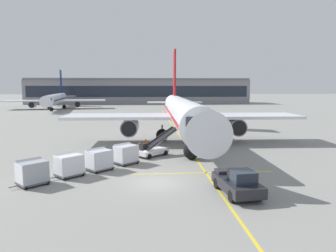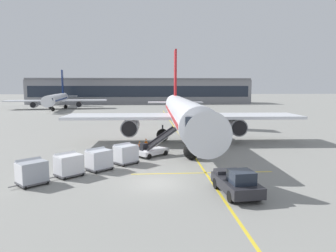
{
  "view_description": "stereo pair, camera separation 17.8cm",
  "coord_description": "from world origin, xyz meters",
  "px_view_note": "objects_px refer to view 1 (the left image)",
  "views": [
    {
      "loc": [
        -0.81,
        -22.42,
        7.17
      ],
      "look_at": [
        1.46,
        8.59,
        3.23
      ],
      "focal_mm": 32.91,
      "sensor_mm": 36.0,
      "label": 1
    },
    {
      "loc": [
        -0.64,
        -22.43,
        7.17
      ],
      "look_at": [
        1.46,
        8.59,
        3.23
      ],
      "focal_mm": 32.91,
      "sensor_mm": 36.0,
      "label": 2
    }
  ],
  "objects_px": {
    "parked_airplane": "(183,113)",
    "safety_cone_nose_mark": "(146,141)",
    "ground_crew_by_carts": "(118,153)",
    "pushback_tug": "(238,182)",
    "belt_loader": "(154,148)",
    "baggage_cart_lead": "(126,153)",
    "baggage_cart_second": "(99,159)",
    "baggage_cart_fourth": "(32,172)",
    "ground_crew_by_loader": "(129,153)",
    "safety_cone_wingtip": "(143,147)",
    "safety_cone_engine_keepout": "(139,144)",
    "distant_airplane": "(56,99)",
    "baggage_cart_third": "(69,164)"
  },
  "relations": [
    {
      "from": "parked_airplane",
      "to": "baggage_cart_fourth",
      "type": "xyz_separation_m",
      "value": [
        -13.17,
        -16.97,
        -2.81
      ]
    },
    {
      "from": "baggage_cart_second",
      "to": "ground_crew_by_loader",
      "type": "distance_m",
      "value": 3.48
    },
    {
      "from": "baggage_cart_third",
      "to": "safety_cone_wingtip",
      "type": "height_order",
      "value": "baggage_cart_third"
    },
    {
      "from": "baggage_cart_fourth",
      "to": "ground_crew_by_carts",
      "type": "height_order",
      "value": "baggage_cart_fourth"
    },
    {
      "from": "safety_cone_nose_mark",
      "to": "safety_cone_engine_keepout",
      "type": "bearing_deg",
      "value": -115.86
    },
    {
      "from": "ground_crew_by_carts",
      "to": "distant_airplane",
      "type": "distance_m",
      "value": 80.22
    },
    {
      "from": "ground_crew_by_loader",
      "to": "safety_cone_engine_keepout",
      "type": "distance_m",
      "value": 8.03
    },
    {
      "from": "baggage_cart_lead",
      "to": "pushback_tug",
      "type": "xyz_separation_m",
      "value": [
        8.01,
        -8.9,
        -0.17
      ]
    },
    {
      "from": "ground_crew_by_loader",
      "to": "distant_airplane",
      "type": "bearing_deg",
      "value": 110.31
    },
    {
      "from": "baggage_cart_lead",
      "to": "baggage_cart_second",
      "type": "bearing_deg",
      "value": -135.69
    },
    {
      "from": "distant_airplane",
      "to": "safety_cone_nose_mark",
      "type": "bearing_deg",
      "value": -65.87
    },
    {
      "from": "baggage_cart_second",
      "to": "safety_cone_nose_mark",
      "type": "height_order",
      "value": "baggage_cart_second"
    },
    {
      "from": "baggage_cart_fourth",
      "to": "safety_cone_wingtip",
      "type": "distance_m",
      "value": 14.76
    },
    {
      "from": "pushback_tug",
      "to": "belt_loader",
      "type": "bearing_deg",
      "value": 113.33
    },
    {
      "from": "belt_loader",
      "to": "safety_cone_engine_keepout",
      "type": "relative_size",
      "value": 6.47
    },
    {
      "from": "parked_airplane",
      "to": "safety_cone_nose_mark",
      "type": "bearing_deg",
      "value": -165.64
    },
    {
      "from": "parked_airplane",
      "to": "ground_crew_by_carts",
      "type": "relative_size",
      "value": 22.59
    },
    {
      "from": "ground_crew_by_loader",
      "to": "safety_cone_wingtip",
      "type": "xyz_separation_m",
      "value": [
        1.34,
        6.13,
        -0.67
      ]
    },
    {
      "from": "parked_airplane",
      "to": "safety_cone_wingtip",
      "type": "height_order",
      "value": "parked_airplane"
    },
    {
      "from": "safety_cone_engine_keepout",
      "to": "baggage_cart_lead",
      "type": "bearing_deg",
      "value": -97.65
    },
    {
      "from": "parked_airplane",
      "to": "safety_cone_wingtip",
      "type": "distance_m",
      "value": 7.71
    },
    {
      "from": "belt_loader",
      "to": "baggage_cart_third",
      "type": "bearing_deg",
      "value": -135.1
    },
    {
      "from": "baggage_cart_second",
      "to": "distant_airplane",
      "type": "relative_size",
      "value": 0.06
    },
    {
      "from": "safety_cone_wingtip",
      "to": "safety_cone_nose_mark",
      "type": "bearing_deg",
      "value": 85.65
    },
    {
      "from": "parked_airplane",
      "to": "baggage_cart_second",
      "type": "relative_size",
      "value": 15.42
    },
    {
      "from": "baggage_cart_third",
      "to": "safety_cone_nose_mark",
      "type": "distance_m",
      "value": 15.05
    },
    {
      "from": "pushback_tug",
      "to": "safety_cone_wingtip",
      "type": "distance_m",
      "value": 16.69
    },
    {
      "from": "ground_crew_by_loader",
      "to": "ground_crew_by_carts",
      "type": "height_order",
      "value": "same"
    },
    {
      "from": "baggage_cart_lead",
      "to": "ground_crew_by_carts",
      "type": "bearing_deg",
      "value": 149.96
    },
    {
      "from": "safety_cone_wingtip",
      "to": "distant_airplane",
      "type": "height_order",
      "value": "distant_airplane"
    },
    {
      "from": "parked_airplane",
      "to": "baggage_cart_fourth",
      "type": "height_order",
      "value": "parked_airplane"
    },
    {
      "from": "ground_crew_by_loader",
      "to": "safety_cone_nose_mark",
      "type": "xyz_separation_m",
      "value": [
        1.6,
        9.54,
        -0.62
      ]
    },
    {
      "from": "ground_crew_by_loader",
      "to": "safety_cone_wingtip",
      "type": "height_order",
      "value": "ground_crew_by_loader"
    },
    {
      "from": "baggage_cart_second",
      "to": "baggage_cart_fourth",
      "type": "bearing_deg",
      "value": -139.23
    },
    {
      "from": "belt_loader",
      "to": "baggage_cart_lead",
      "type": "bearing_deg",
      "value": -130.36
    },
    {
      "from": "ground_crew_by_carts",
      "to": "safety_cone_nose_mark",
      "type": "relative_size",
      "value": 2.24
    },
    {
      "from": "parked_airplane",
      "to": "baggage_cart_fourth",
      "type": "bearing_deg",
      "value": -127.81
    },
    {
      "from": "ground_crew_by_carts",
      "to": "safety_cone_engine_keepout",
      "type": "height_order",
      "value": "ground_crew_by_carts"
    },
    {
      "from": "baggage_cart_fourth",
      "to": "safety_cone_engine_keepout",
      "type": "relative_size",
      "value": 3.43
    },
    {
      "from": "parked_airplane",
      "to": "safety_cone_engine_keepout",
      "type": "distance_m",
      "value": 7.14
    },
    {
      "from": "parked_airplane",
      "to": "pushback_tug",
      "type": "relative_size",
      "value": 8.55
    },
    {
      "from": "baggage_cart_second",
      "to": "safety_cone_wingtip",
      "type": "distance_m",
      "value": 9.43
    },
    {
      "from": "belt_loader",
      "to": "distant_airplane",
      "type": "relative_size",
      "value": 0.12
    },
    {
      "from": "safety_cone_wingtip",
      "to": "baggage_cart_lead",
      "type": "bearing_deg",
      "value": -104.05
    },
    {
      "from": "baggage_cart_lead",
      "to": "safety_cone_nose_mark",
      "type": "relative_size",
      "value": 3.29
    },
    {
      "from": "safety_cone_nose_mark",
      "to": "ground_crew_by_loader",
      "type": "bearing_deg",
      "value": -99.5
    },
    {
      "from": "pushback_tug",
      "to": "ground_crew_by_carts",
      "type": "distance_m",
      "value": 12.77
    },
    {
      "from": "baggage_cart_third",
      "to": "safety_cone_engine_keepout",
      "type": "bearing_deg",
      "value": 65.9
    },
    {
      "from": "baggage_cart_lead",
      "to": "baggage_cart_fourth",
      "type": "distance_m",
      "value": 8.7
    },
    {
      "from": "parked_airplane",
      "to": "baggage_cart_third",
      "type": "relative_size",
      "value": 15.42
    }
  ]
}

